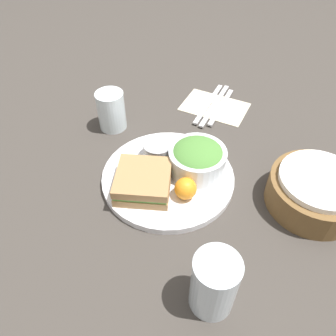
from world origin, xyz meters
name	(u,v)px	position (x,y,z in m)	size (l,w,h in m)	color
ground_plane	(168,179)	(0.00, 0.00, 0.00)	(4.00, 4.00, 0.00)	#3D3833
plate	(168,177)	(0.00, 0.00, 0.01)	(0.28, 0.28, 0.02)	silver
sandwich	(143,181)	(0.06, -0.03, 0.04)	(0.14, 0.14, 0.04)	#A37A4C
salad_bowl	(197,158)	(-0.04, 0.05, 0.05)	(0.12, 0.12, 0.06)	white
dressing_cup	(158,150)	(-0.04, -0.04, 0.03)	(0.06, 0.06, 0.04)	#B7B7BC
orange_wedge	(186,188)	(0.04, 0.06, 0.04)	(0.04, 0.04, 0.04)	orange
drink_glass	(214,284)	(0.20, 0.18, 0.06)	(0.07, 0.07, 0.12)	silver
bread_basket	(315,191)	(-0.07, 0.29, 0.04)	(0.18, 0.18, 0.07)	brown
napkin	(215,107)	(-0.30, -0.01, 0.00)	(0.12, 0.17, 0.00)	beige
fork	(209,104)	(-0.30, -0.02, 0.01)	(0.20, 0.01, 0.01)	silver
knife	(215,105)	(-0.30, -0.01, 0.01)	(0.21, 0.01, 0.01)	silver
spoon	(221,107)	(-0.30, 0.01, 0.01)	(0.18, 0.01, 0.01)	silver
water_glass	(111,111)	(-0.10, -0.21, 0.05)	(0.07, 0.07, 0.10)	silver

